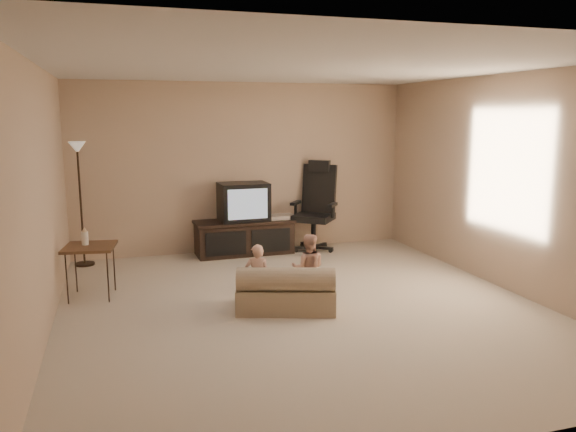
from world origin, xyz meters
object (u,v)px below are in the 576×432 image
(side_table, at_px, (89,247))
(toddler_left, at_px, (257,278))
(child_sofa, at_px, (286,292))
(tv_stand, at_px, (244,225))
(office_chair, at_px, (315,218))
(toddler_right, at_px, (308,268))
(floor_lamp, at_px, (79,176))

(side_table, height_order, toddler_left, side_table)
(side_table, bearing_deg, child_sofa, -28.88)
(tv_stand, distance_m, toddler_left, 2.51)
(office_chair, bearing_deg, toddler_right, -73.34)
(side_table, height_order, floor_lamp, floor_lamp)
(office_chair, distance_m, floor_lamp, 3.41)
(side_table, height_order, child_sofa, side_table)
(side_table, distance_m, floor_lamp, 1.62)
(office_chair, height_order, toddler_right, office_chair)
(office_chair, bearing_deg, child_sofa, -77.91)
(toddler_left, height_order, toddler_right, toddler_right)
(tv_stand, height_order, side_table, tv_stand)
(office_chair, distance_m, toddler_left, 2.84)
(tv_stand, xyz_separation_m, floor_lamp, (-2.24, 0.02, 0.79))
(child_sofa, height_order, toddler_right, toddler_right)
(tv_stand, relative_size, toddler_left, 2.07)
(side_table, bearing_deg, toddler_right, -21.39)
(side_table, bearing_deg, toddler_left, -31.19)
(office_chair, height_order, toddler_left, office_chair)
(toddler_left, bearing_deg, toddler_right, -153.30)
(side_table, relative_size, toddler_right, 1.05)
(tv_stand, distance_m, toddler_right, 2.36)
(office_chair, xyz_separation_m, toddler_right, (-0.91, -2.28, -0.10))
(office_chair, relative_size, toddler_left, 1.88)
(tv_stand, xyz_separation_m, side_table, (-2.10, -1.46, 0.14))
(floor_lamp, relative_size, toddler_right, 2.20)
(side_table, relative_size, toddler_left, 1.12)
(tv_stand, height_order, office_chair, office_chair)
(office_chair, xyz_separation_m, floor_lamp, (-3.33, 0.09, 0.74))
(tv_stand, relative_size, office_chair, 1.10)
(office_chair, bearing_deg, tv_stand, -145.56)
(side_table, xyz_separation_m, child_sofa, (1.96, -1.08, -0.37))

